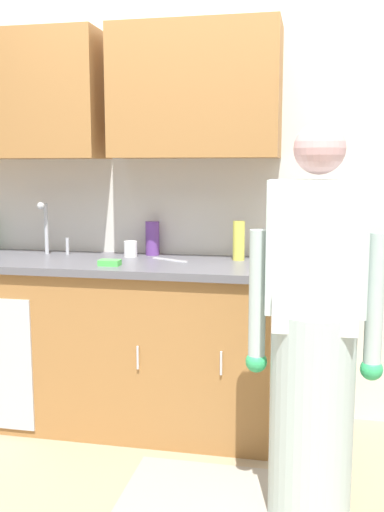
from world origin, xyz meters
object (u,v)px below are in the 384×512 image
Objects in this scene: sink at (43,260)px; cup_by_sink at (131,249)px; bottle_dish_liquid at (239,241)px; knife_on_counter at (170,260)px; sponge at (110,263)px; person_at_sink at (313,357)px; bottle_cleaner_spray at (152,238)px.

sink is 5.49× the size of cup_by_sink.
bottle_dish_liquid is (1.11, 0.14, 0.12)m from sink.
sponge is (-0.27, -0.24, 0.01)m from knife_on_counter.
sink is at bearing 32.86° from knife_on_counter.
knife_on_counter is (0.25, -0.08, -0.04)m from cup_by_sink.
sink reaches higher than sponge.
sink is at bearing 154.12° from person_at_sink.
sink is 2.53× the size of bottle_cleaner_spray.
sponge is at bearing -153.41° from bottle_dish_liquid.
bottle_dish_liquid is 0.40m from knife_on_counter.
knife_on_counter is 2.18× the size of sponge.
sponge is (-0.02, -0.32, -0.03)m from cup_by_sink.
bottle_dish_liquid is 1.98× the size of sponge.
bottle_dish_liquid is at bearing -10.31° from bottle_cleaner_spray.
sink is 1.71m from person_at_sink.
bottle_cleaner_spray reaches higher than cup_by_sink.
sink is at bearing -172.99° from bottle_dish_liquid.
knife_on_counter is at bearing -17.44° from cup_by_sink.
bottle_cleaner_spray reaches higher than sponge.
bottle_cleaner_spray is at bearing 43.64° from cup_by_sink.
bottle_cleaner_spray is 0.44m from sponge.
bottle_dish_liquid is 1.10× the size of bottle_cleaner_spray.
bottle_dish_liquid is 0.63m from cup_by_sink.
sink is at bearing 158.59° from sponge.
bottle_cleaner_spray is 2.17× the size of cup_by_sink.
sponge is at bearing 70.37° from knife_on_counter.
bottle_dish_liquid is 0.91× the size of knife_on_counter.
person_at_sink is 17.79× the size of cup_by_sink.
sponge is (-0.64, -0.32, -0.09)m from bottle_dish_liquid.
knife_on_counter is (0.15, -0.18, -0.10)m from bottle_cleaner_spray.
sink is at bearing -164.73° from cup_by_sink.
bottle_cleaner_spray is (-0.93, 0.97, 0.35)m from person_at_sink.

